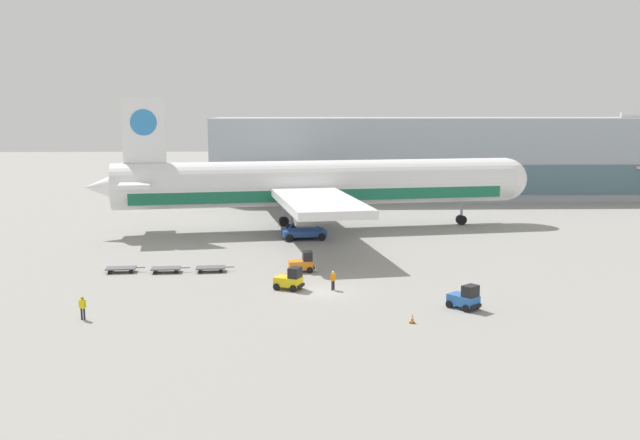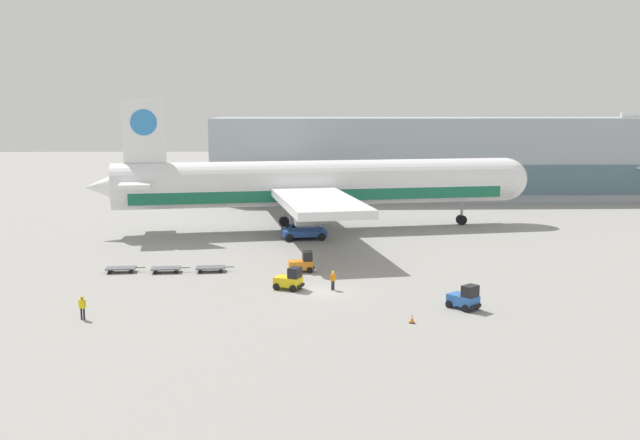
{
  "view_description": "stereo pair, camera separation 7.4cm",
  "coord_description": "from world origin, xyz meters",
  "px_view_note": "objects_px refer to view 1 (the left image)",
  "views": [
    {
      "loc": [
        -2.25,
        -59.79,
        15.73
      ],
      "look_at": [
        0.18,
        14.47,
        4.0
      ],
      "focal_mm": 40.0,
      "sensor_mm": 36.0,
      "label": 1
    },
    {
      "loc": [
        -2.17,
        -59.79,
        15.73
      ],
      "look_at": [
        0.18,
        14.47,
        4.0
      ],
      "focal_mm": 40.0,
      "sensor_mm": 36.0,
      "label": 2
    }
  ],
  "objects_px": {
    "baggage_dolly_second": "(166,269)",
    "scissor_lift_loader": "(304,222)",
    "airplane_main": "(313,185)",
    "baggage_tug_foreground": "(290,280)",
    "baggage_tug_far": "(303,263)",
    "baggage_tug_mid": "(465,298)",
    "baggage_dolly_lead": "(121,268)",
    "ground_crew_far": "(333,279)",
    "traffic_cone_near": "(412,319)",
    "baggage_dolly_third": "(211,268)",
    "ground_crew_near": "(83,306)"
  },
  "relations": [
    {
      "from": "baggage_tug_mid",
      "to": "baggage_dolly_second",
      "type": "height_order",
      "value": "baggage_tug_mid"
    },
    {
      "from": "ground_crew_near",
      "to": "scissor_lift_loader",
      "type": "bearing_deg",
      "value": 66.27
    },
    {
      "from": "baggage_dolly_second",
      "to": "baggage_dolly_third",
      "type": "relative_size",
      "value": 1.0
    },
    {
      "from": "baggage_dolly_third",
      "to": "ground_crew_far",
      "type": "distance_m",
      "value": 13.68
    },
    {
      "from": "airplane_main",
      "to": "baggage_dolly_second",
      "type": "xyz_separation_m",
      "value": [
        -14.72,
        -24.27,
        -5.45
      ]
    },
    {
      "from": "airplane_main",
      "to": "baggage_dolly_lead",
      "type": "xyz_separation_m",
      "value": [
        -19.08,
        -24.07,
        -5.45
      ]
    },
    {
      "from": "airplane_main",
      "to": "baggage_tug_foreground",
      "type": "relative_size",
      "value": 20.66
    },
    {
      "from": "baggage_tug_foreground",
      "to": "traffic_cone_near",
      "type": "height_order",
      "value": "baggage_tug_foreground"
    },
    {
      "from": "baggage_dolly_lead",
      "to": "traffic_cone_near",
      "type": "distance_m",
      "value": 30.77
    },
    {
      "from": "ground_crew_near",
      "to": "ground_crew_far",
      "type": "height_order",
      "value": "ground_crew_near"
    },
    {
      "from": "baggage_dolly_third",
      "to": "ground_crew_far",
      "type": "bearing_deg",
      "value": -37.88
    },
    {
      "from": "scissor_lift_loader",
      "to": "baggage_dolly_third",
      "type": "xyz_separation_m",
      "value": [
        -9.19,
        -17.2,
        -1.73
      ]
    },
    {
      "from": "baggage_dolly_third",
      "to": "baggage_dolly_lead",
      "type": "bearing_deg",
      "value": 174.73
    },
    {
      "from": "baggage_tug_mid",
      "to": "traffic_cone_near",
      "type": "distance_m",
      "value": 5.99
    },
    {
      "from": "baggage_dolly_third",
      "to": "ground_crew_far",
      "type": "height_order",
      "value": "ground_crew_far"
    },
    {
      "from": "scissor_lift_loader",
      "to": "baggage_tug_foreground",
      "type": "distance_m",
      "value": 24.31
    },
    {
      "from": "baggage_tug_mid",
      "to": "baggage_dolly_second",
      "type": "relative_size",
      "value": 0.74
    },
    {
      "from": "baggage_dolly_lead",
      "to": "baggage_dolly_second",
      "type": "height_order",
      "value": "same"
    },
    {
      "from": "baggage_dolly_lead",
      "to": "baggage_dolly_second",
      "type": "relative_size",
      "value": 1.0
    },
    {
      "from": "baggage_dolly_lead",
      "to": "baggage_dolly_second",
      "type": "xyz_separation_m",
      "value": [
        4.36,
        -0.2,
        0.0
      ]
    },
    {
      "from": "baggage_tug_foreground",
      "to": "baggage_dolly_lead",
      "type": "relative_size",
      "value": 0.74
    },
    {
      "from": "baggage_tug_mid",
      "to": "ground_crew_near",
      "type": "distance_m",
      "value": 29.41
    },
    {
      "from": "airplane_main",
      "to": "baggage_dolly_third",
      "type": "distance_m",
      "value": 26.81
    },
    {
      "from": "baggage_tug_foreground",
      "to": "baggage_dolly_second",
      "type": "relative_size",
      "value": 0.74
    },
    {
      "from": "scissor_lift_loader",
      "to": "baggage_tug_foreground",
      "type": "xyz_separation_m",
      "value": [
        -1.43,
        -24.24,
        -1.25
      ]
    },
    {
      "from": "baggage_dolly_third",
      "to": "traffic_cone_near",
      "type": "xyz_separation_m",
      "value": [
        16.87,
        -17.21,
        -0.05
      ]
    },
    {
      "from": "baggage_tug_foreground",
      "to": "traffic_cone_near",
      "type": "xyz_separation_m",
      "value": [
        9.11,
        -10.18,
        -0.54
      ]
    },
    {
      "from": "airplane_main",
      "to": "baggage_dolly_second",
      "type": "relative_size",
      "value": 15.38
    },
    {
      "from": "ground_crew_far",
      "to": "traffic_cone_near",
      "type": "bearing_deg",
      "value": 79.42
    },
    {
      "from": "scissor_lift_loader",
      "to": "ground_crew_far",
      "type": "relative_size",
      "value": 3.28
    },
    {
      "from": "airplane_main",
      "to": "baggage_tug_mid",
      "type": "relative_size",
      "value": 20.76
    },
    {
      "from": "ground_crew_far",
      "to": "traffic_cone_near",
      "type": "distance_m",
      "value": 11.22
    },
    {
      "from": "baggage_tug_far",
      "to": "ground_crew_near",
      "type": "height_order",
      "value": "baggage_tug_far"
    },
    {
      "from": "ground_crew_far",
      "to": "baggage_tug_far",
      "type": "bearing_deg",
      "value": -109.18
    },
    {
      "from": "baggage_tug_mid",
      "to": "traffic_cone_near",
      "type": "xyz_separation_m",
      "value": [
        -4.76,
        -3.58,
        -0.54
      ]
    },
    {
      "from": "scissor_lift_loader",
      "to": "baggage_tug_far",
      "type": "height_order",
      "value": "scissor_lift_loader"
    },
    {
      "from": "baggage_dolly_second",
      "to": "ground_crew_far",
      "type": "bearing_deg",
      "value": -29.71
    },
    {
      "from": "scissor_lift_loader",
      "to": "baggage_tug_foreground",
      "type": "height_order",
      "value": "scissor_lift_loader"
    },
    {
      "from": "airplane_main",
      "to": "baggage_dolly_lead",
      "type": "relative_size",
      "value": 15.38
    },
    {
      "from": "baggage_tug_mid",
      "to": "baggage_dolly_lead",
      "type": "height_order",
      "value": "baggage_tug_mid"
    },
    {
      "from": "scissor_lift_loader",
      "to": "baggage_dolly_lead",
      "type": "distance_m",
      "value": 24.81
    },
    {
      "from": "scissor_lift_loader",
      "to": "baggage_dolly_third",
      "type": "bearing_deg",
      "value": -127.12
    },
    {
      "from": "baggage_tug_foreground",
      "to": "baggage_tug_far",
      "type": "distance_m",
      "value": 6.86
    },
    {
      "from": "airplane_main",
      "to": "ground_crew_far",
      "type": "height_order",
      "value": "airplane_main"
    },
    {
      "from": "baggage_dolly_second",
      "to": "scissor_lift_loader",
      "type": "bearing_deg",
      "value": 47.1
    },
    {
      "from": "baggage_tug_mid",
      "to": "baggage_dolly_third",
      "type": "relative_size",
      "value": 0.74
    },
    {
      "from": "baggage_tug_foreground",
      "to": "baggage_tug_mid",
      "type": "distance_m",
      "value": 15.36
    },
    {
      "from": "baggage_tug_mid",
      "to": "ground_crew_near",
      "type": "relative_size",
      "value": 1.53
    },
    {
      "from": "baggage_tug_mid",
      "to": "baggage_tug_far",
      "type": "height_order",
      "value": "same"
    },
    {
      "from": "baggage_dolly_second",
      "to": "baggage_dolly_third",
      "type": "xyz_separation_m",
      "value": [
        4.27,
        0.18,
        0.0
      ]
    }
  ]
}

